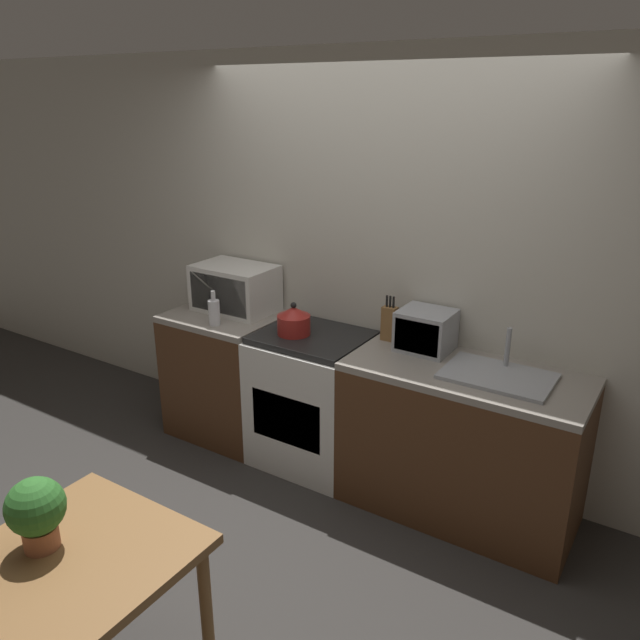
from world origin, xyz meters
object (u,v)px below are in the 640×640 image
object	(u,v)px
toaster_oven	(425,331)
stove_range	(313,399)
kettle	(294,321)
microwave	(235,288)
bottle	(214,312)
dining_table	(74,580)

from	to	relation	value
toaster_oven	stove_range	bearing A→B (deg)	-167.68
kettle	microwave	size ratio (longest dim) A/B	0.38
stove_range	microwave	bearing A→B (deg)	171.62
stove_range	microwave	world-z (taller)	microwave
stove_range	kettle	size ratio (longest dim) A/B	4.29
stove_range	toaster_oven	bearing A→B (deg)	12.32
kettle	microwave	xyz separation A→B (m)	(-0.61, 0.16, 0.07)
microwave	bottle	xyz separation A→B (m)	(0.07, -0.30, -0.07)
microwave	dining_table	world-z (taller)	microwave
microwave	bottle	world-z (taller)	microwave
stove_range	bottle	world-z (taller)	bottle
microwave	dining_table	distance (m)	2.36
kettle	dining_table	xyz separation A→B (m)	(0.37, -1.95, -0.35)
dining_table	toaster_oven	bearing A→B (deg)	78.74
kettle	toaster_oven	distance (m)	0.82
stove_range	dining_table	distance (m)	2.03
bottle	dining_table	distance (m)	2.05
bottle	dining_table	bearing A→B (deg)	-63.43
microwave	toaster_oven	bearing A→B (deg)	1.90
bottle	toaster_oven	world-z (taller)	toaster_oven
microwave	dining_table	size ratio (longest dim) A/B	0.69
kettle	toaster_oven	xyz separation A→B (m)	(0.80, 0.21, 0.03)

